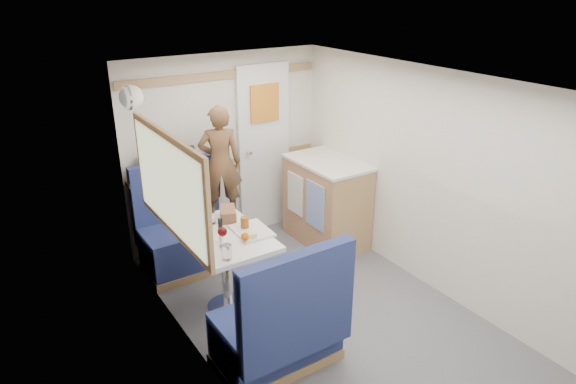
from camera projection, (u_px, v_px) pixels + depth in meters
floor at (359, 344)px, 4.05m from camera, size 4.50×4.50×0.00m
ceiling at (376, 91)px, 3.28m from camera, size 4.50×4.50×0.00m
wall_back at (226, 149)px, 5.41m from camera, size 2.20×0.02×2.00m
wall_left at (229, 276)px, 3.11m from camera, size 0.02×4.50×2.00m
wall_right at (469, 198)px, 4.21m from camera, size 0.02×4.50×2.00m
oak_trim_low at (227, 163)px, 5.45m from camera, size 2.15×0.02×0.08m
oak_trim_high at (223, 75)px, 5.09m from camera, size 2.15×0.02×0.08m
side_window at (169, 185)px, 3.80m from camera, size 0.04×1.30×0.72m
rear_door at (264, 146)px, 5.62m from camera, size 0.62×0.12×1.86m
dinette_table at (225, 251)px, 4.28m from camera, size 0.62×0.92×0.72m
bench_far at (187, 238)px, 5.05m from camera, size 0.90×0.59×1.05m
bench_near at (280, 332)px, 3.71m from camera, size 0.90×0.59×1.05m
ledge at (173, 176)px, 5.03m from camera, size 0.90×0.14×0.04m
dome_light at (131, 97)px, 4.29m from camera, size 0.20×0.20×0.20m
galley_counter at (326, 201)px, 5.48m from camera, size 0.57×0.92×0.92m
person at (220, 163)px, 4.96m from camera, size 0.49×0.41×1.13m
duffel_bag at (170, 162)px, 4.96m from camera, size 0.54×0.37×0.24m
tray at (252, 231)px, 4.26m from camera, size 0.29×0.37×0.02m
orange_fruit at (245, 237)px, 4.08m from camera, size 0.07×0.07×0.07m
cheese_block at (249, 236)px, 4.12m from camera, size 0.11×0.08×0.04m
wine_glass at (222, 233)px, 3.98m from camera, size 0.08×0.08×0.17m
tumbler_left at (227, 252)px, 3.82m from camera, size 0.08×0.08×0.12m
tumbler_mid at (204, 221)px, 4.34m from camera, size 0.06×0.06×0.10m
tumbler_right at (212, 217)px, 4.39m from camera, size 0.07×0.07×0.11m
beer_glass at (245, 223)px, 4.28m from camera, size 0.07×0.07×0.11m
pepper_grinder at (220, 225)px, 4.27m from camera, size 0.04×0.04×0.11m
salt_grinder at (221, 237)px, 4.08m from camera, size 0.04×0.04×0.10m
bread_loaf at (228, 214)px, 4.47m from camera, size 0.21×0.27×0.10m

